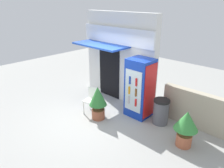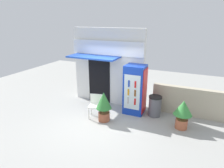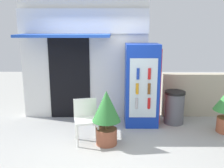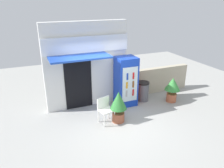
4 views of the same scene
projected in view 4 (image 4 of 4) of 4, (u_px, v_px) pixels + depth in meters
The scene contains 8 objects.
ground at pixel (112, 123), 7.16m from camera, with size 16.00×16.00×0.00m, color #A3A39E.
storefront_building at pixel (86, 64), 7.84m from camera, with size 3.08×1.17×3.16m.
drink_cooler at pixel (126, 81), 8.13m from camera, with size 0.77×0.73×1.89m.
plastic_chair at pixel (105, 108), 7.08m from camera, with size 0.54×0.51×0.86m.
potted_plant_near_shop at pixel (118, 104), 7.04m from camera, with size 0.55×0.55×1.08m.
potted_plant_curbside at pixel (172, 87), 8.47m from camera, with size 0.60×0.60×0.99m.
trash_bin at pixel (143, 91), 8.64m from camera, with size 0.48×0.48×0.79m.
stone_boundary_wall at pixel (160, 79), 9.47m from camera, with size 2.69×0.23×1.10m, color #B7AD93.
Camera 4 is at (-2.37, -5.70, 3.85)m, focal length 34.53 mm.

